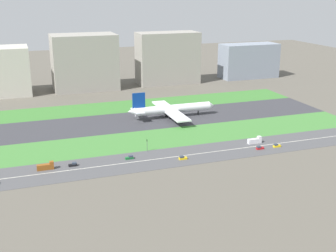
% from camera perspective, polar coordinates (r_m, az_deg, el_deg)
% --- Properties ---
extents(ground_plane, '(800.00, 800.00, 0.00)m').
position_cam_1_polar(ground_plane, '(305.46, -4.21, 0.66)').
color(ground_plane, '#5B564C').
extents(runway, '(280.00, 46.00, 0.10)m').
position_cam_1_polar(runway, '(305.45, -4.21, 0.66)').
color(runway, '#38383D').
rests_on(runway, ground_plane).
extents(grass_median_north, '(280.00, 36.00, 0.10)m').
position_cam_1_polar(grass_median_north, '(343.75, -6.01, 2.52)').
color(grass_median_north, '#3D7A33').
rests_on(grass_median_north, ground_plane).
extents(grass_median_south, '(280.00, 36.00, 0.10)m').
position_cam_1_polar(grass_median_south, '(267.94, -1.90, -1.72)').
color(grass_median_south, '#427F38').
rests_on(grass_median_south, ground_plane).
extents(highway, '(280.00, 28.00, 0.10)m').
position_cam_1_polar(highway, '(239.46, 0.40, -4.09)').
color(highway, '#4C4C4F').
rests_on(highway, ground_plane).
extents(highway_centerline, '(266.00, 0.50, 0.01)m').
position_cam_1_polar(highway_centerline, '(239.44, 0.40, -4.07)').
color(highway_centerline, silver).
rests_on(highway_centerline, highway).
extents(airliner, '(65.00, 56.00, 19.70)m').
position_cam_1_polar(airliner, '(311.10, 0.35, 2.21)').
color(airliner, white).
rests_on(airliner, runway).
extents(car_0, '(4.40, 1.80, 2.00)m').
position_cam_1_polar(car_0, '(237.69, -5.00, -4.10)').
color(car_0, '#19662D').
rests_on(car_0, highway).
extents(car_3, '(4.40, 1.80, 2.00)m').
position_cam_1_polar(car_3, '(261.96, 13.94, -2.49)').
color(car_3, yellow).
rests_on(car_3, highway).
extents(car_1, '(4.40, 1.80, 2.00)m').
position_cam_1_polar(car_1, '(256.21, 11.83, -2.80)').
color(car_1, '#B2191E').
rests_on(car_1, highway).
extents(truck_0, '(8.40, 2.50, 4.00)m').
position_cam_1_polar(truck_0, '(231.58, -15.59, -5.10)').
color(truck_0, brown).
rests_on(truck_0, highway).
extents(truck_1, '(8.40, 2.50, 4.00)m').
position_cam_1_polar(truck_1, '(265.28, 11.22, -1.88)').
color(truck_1, silver).
rests_on(truck_1, highway).
extents(car_4, '(4.40, 1.80, 2.00)m').
position_cam_1_polar(car_4, '(236.35, 1.91, -4.17)').
color(car_4, yellow).
rests_on(car_4, highway).
extents(car_2, '(4.40, 1.80, 2.00)m').
position_cam_1_polar(car_2, '(232.81, -12.22, -4.92)').
color(car_2, black).
rests_on(car_2, highway).
extents(traffic_light, '(0.36, 0.50, 7.20)m').
position_cam_1_polar(traffic_light, '(246.73, -2.73, -2.39)').
color(traffic_light, '#4C4C51').
rests_on(traffic_light, highway).
extents(hangar_building, '(56.87, 35.05, 49.46)m').
position_cam_1_polar(hangar_building, '(406.05, -10.80, 8.17)').
color(hangar_building, '#9E998E').
rests_on(hangar_building, ground_plane).
extents(office_tower, '(58.35, 26.78, 48.80)m').
position_cam_1_polar(office_tower, '(424.96, -0.05, 8.83)').
color(office_tower, '#9E998E').
rests_on(office_tower, ground_plane).
extents(cargo_warehouse, '(58.71, 24.45, 34.48)m').
position_cam_1_polar(cargo_warehouse, '(462.31, 10.45, 8.34)').
color(cargo_warehouse, gray).
rests_on(cargo_warehouse, ground_plane).
extents(fuel_tank_west, '(17.02, 17.02, 15.39)m').
position_cam_1_polar(fuel_tank_west, '(454.56, -10.05, 6.99)').
color(fuel_tank_west, silver).
rests_on(fuel_tank_west, ground_plane).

